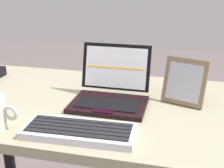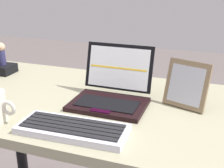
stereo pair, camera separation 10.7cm
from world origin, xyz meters
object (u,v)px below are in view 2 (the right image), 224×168
figurine_stand (4,69)px  figurine (1,53)px  laptop_front (112,93)px  photo_frame (187,85)px  external_keyboard (73,129)px

figurine_stand → figurine: figurine is taller
laptop_front → figurine: 0.65m
laptop_front → figurine_stand: laptop_front is taller
laptop_front → figurine: (-0.62, 0.16, 0.06)m
photo_frame → external_keyboard: bearing=-134.5°
external_keyboard → figurine_stand: 0.72m
external_keyboard → laptop_front: bearing=81.3°
laptop_front → figurine_stand: size_ratio=2.82×
photo_frame → figurine: photo_frame is taller
laptop_front → figurine_stand: 0.65m
photo_frame → laptop_front: bearing=-167.4°
laptop_front → photo_frame: laptop_front is taller
external_keyboard → photo_frame: 0.44m
figurine → laptop_front: bearing=-14.4°
laptop_front → photo_frame: bearing=12.6°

